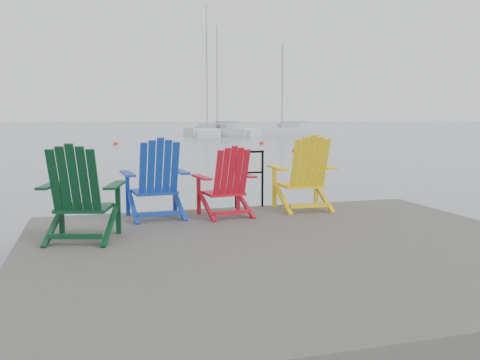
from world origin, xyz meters
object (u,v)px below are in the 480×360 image
object	(u,v)px
chair_green	(80,193)
buoy_b	(116,145)
chair_yellow	(304,173)
sailboat_near	(221,132)
buoy_a	(295,152)
chair_red	(227,182)
sailboat_mid	(207,132)
sailboat_far	(285,132)
buoy_d	(262,144)
chair_blue	(156,179)
buoy_c	(298,141)
handrail	(249,173)

from	to	relation	value
chair_green	buoy_b	distance (m)	30.52
chair_yellow	sailboat_near	bearing A→B (deg)	79.70
sailboat_near	buoy_a	bearing A→B (deg)	-127.28
chair_red	sailboat_mid	size ratio (longest dim) A/B	0.07
sailboat_far	buoy_d	xyz separation A→B (m)	(-8.10, -16.12, -0.36)
sailboat_near	sailboat_mid	bearing A→B (deg)	101.64
chair_blue	sailboat_mid	distance (m)	45.39
chair_red	chair_yellow	bearing A→B (deg)	0.81
buoy_b	buoy_c	distance (m)	14.52
chair_red	buoy_d	xyz separation A→B (m)	(9.82, 27.27, -1.00)
chair_red	buoy_b	world-z (taller)	chair_red
sailboat_mid	buoy_b	distance (m)	17.73
sailboat_near	sailboat_far	distance (m)	7.12
chair_red	buoy_c	world-z (taller)	chair_red
chair_green	buoy_a	distance (m)	23.09
chair_yellow	sailboat_far	xyz separation A→B (m)	(16.66, 43.23, -0.71)
buoy_a	handrail	bearing A→B (deg)	-114.62
chair_blue	buoy_c	distance (m)	34.53
buoy_b	buoy_d	distance (m)	10.25
chair_red	sailboat_far	world-z (taller)	sailboat_far
buoy_d	sailboat_far	bearing A→B (deg)	63.31
sailboat_near	sailboat_far	xyz separation A→B (m)	(7.11, 0.24, 0.00)
chair_yellow	buoy_b	bearing A→B (deg)	95.02
sailboat_near	sailboat_far	bearing A→B (deg)	-31.22
chair_yellow	buoy_b	distance (m)	29.44
handrail	chair_blue	distance (m)	1.60
handrail	sailboat_mid	xyz separation A→B (m)	(9.15, 43.62, -0.69)
chair_blue	sailboat_far	world-z (taller)	sailboat_far
buoy_c	chair_red	bearing A→B (deg)	-114.61
chair_blue	sailboat_mid	xyz separation A→B (m)	(10.67, 44.11, -0.71)
sailboat_mid	buoy_a	distance (m)	24.96
chair_green	buoy_a	bearing A→B (deg)	76.64
handrail	sailboat_near	xyz separation A→B (m)	(10.27, 42.49, -0.69)
handrail	chair_yellow	size ratio (longest dim) A/B	0.80
sailboat_mid	buoy_a	size ratio (longest dim) A/B	32.79
chair_green	chair_yellow	bearing A→B (deg)	33.54
sailboat_mid	buoy_c	world-z (taller)	sailboat_mid
handrail	chair_yellow	bearing A→B (deg)	-34.57
chair_blue	chair_yellow	bearing A→B (deg)	-4.41
chair_green	sailboat_far	xyz separation A→B (m)	(19.90, 44.29, -0.70)
sailboat_mid	buoy_c	xyz separation A→B (m)	(4.57, -13.14, -0.35)
chair_blue	buoy_d	xyz separation A→B (m)	(10.80, 27.11, -1.06)
chair_blue	sailboat_near	bearing A→B (deg)	70.32
sailboat_far	buoy_b	distance (m)	22.79
chair_green	sailboat_mid	distance (m)	46.67
sailboat_mid	chair_green	bearing A→B (deg)	-91.55
handrail	sailboat_mid	distance (m)	44.57
sailboat_far	buoy_d	distance (m)	18.04
buoy_c	buoy_d	world-z (taller)	buoy_d
handrail	chair_green	xyz separation A→B (m)	(-2.52, -1.57, 0.02)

